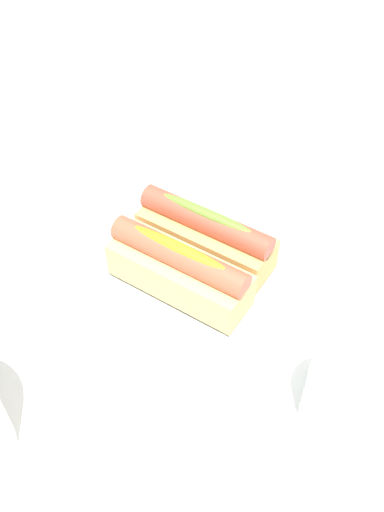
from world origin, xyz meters
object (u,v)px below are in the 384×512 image
(serving_bowl, at_px, (192,278))
(water_glass, at_px, (342,398))
(hotdog_front, at_px, (206,235))
(hotdog_back, at_px, (178,268))

(serving_bowl, relative_size, water_glass, 3.04)
(serving_bowl, height_order, water_glass, water_glass)
(serving_bowl, bearing_deg, hotdog_front, -72.38)
(hotdog_front, xyz_separation_m, hotdog_back, (-0.02, 0.05, 0.00))
(hotdog_back, height_order, water_glass, hotdog_back)
(hotdog_front, xyz_separation_m, water_glass, (-0.21, 0.03, -0.02))
(hotdog_front, height_order, hotdog_back, same)
(hotdog_front, bearing_deg, water_glass, 172.51)
(serving_bowl, distance_m, hotdog_front, 0.05)
(serving_bowl, xyz_separation_m, hotdog_back, (-0.01, 0.03, 0.04))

